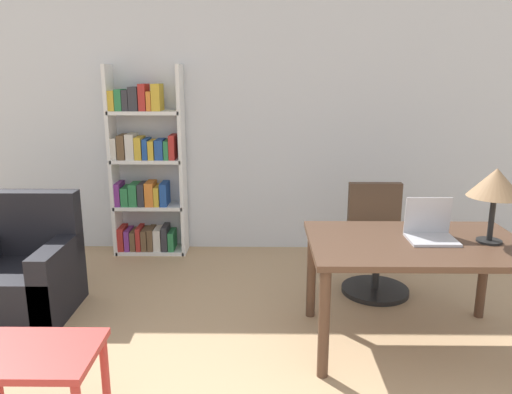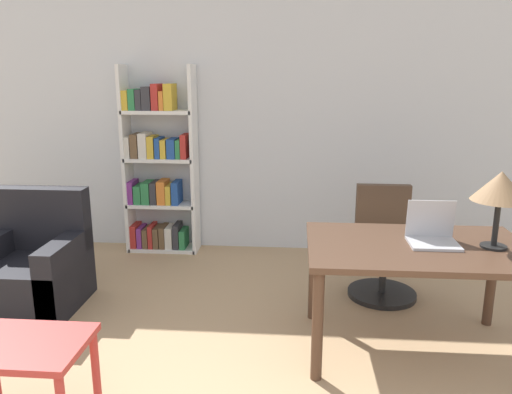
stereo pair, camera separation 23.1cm
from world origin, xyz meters
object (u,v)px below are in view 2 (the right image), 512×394
(laptop, at_px, (432,234))
(side_table_blue, at_px, (22,359))
(desk, at_px, (417,259))
(table_lamp, at_px, (500,188))
(office_chair, at_px, (383,250))
(bookshelf, at_px, (158,170))
(armchair, at_px, (32,270))

(laptop, relative_size, side_table_blue, 0.48)
(desk, height_order, table_lamp, table_lamp)
(office_chair, height_order, side_table_blue, office_chair)
(table_lamp, xyz_separation_m, bookshelf, (-2.70, 1.84, -0.28))
(office_chair, xyz_separation_m, bookshelf, (-2.17, 0.93, 0.47))
(office_chair, height_order, armchair, armchair)
(table_lamp, distance_m, armchair, 3.50)
(bookshelf, bearing_deg, desk, -39.37)
(desk, height_order, bookshelf, bookshelf)
(laptop, height_order, side_table_blue, laptop)
(desk, bearing_deg, armchair, 171.43)
(desk, relative_size, table_lamp, 2.87)
(table_lamp, bearing_deg, side_table_blue, -158.73)
(desk, distance_m, bookshelf, 2.89)
(side_table_blue, bearing_deg, armchair, 117.09)
(office_chair, xyz_separation_m, side_table_blue, (-2.09, -1.93, 0.06))
(side_table_blue, bearing_deg, office_chair, 42.71)
(laptop, xyz_separation_m, bookshelf, (-2.32, 1.78, 0.05))
(office_chair, bearing_deg, table_lamp, -60.14)
(laptop, distance_m, table_lamp, 0.50)
(desk, relative_size, office_chair, 1.55)
(laptop, xyz_separation_m, armchair, (-3.00, 0.39, -0.51))
(laptop, distance_m, armchair, 3.07)
(office_chair, height_order, bookshelf, bookshelf)
(laptop, bearing_deg, office_chair, 100.14)
(table_lamp, distance_m, bookshelf, 3.28)
(office_chair, distance_m, armchair, 2.89)
(desk, relative_size, bookshelf, 0.74)
(armchair, bearing_deg, laptop, -7.42)
(side_table_blue, bearing_deg, laptop, 25.66)
(desk, xyz_separation_m, bookshelf, (-2.23, 1.83, 0.21))
(bookshelf, bearing_deg, office_chair, -23.08)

